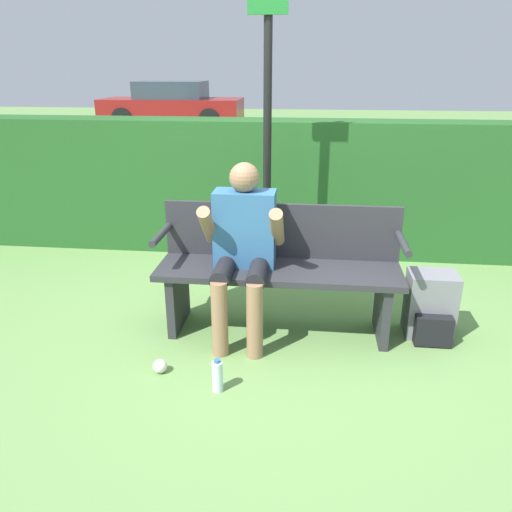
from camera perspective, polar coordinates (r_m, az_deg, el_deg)
The scene contains 9 objects.
ground_plane at distance 3.75m, azimuth 2.47°, elevation -8.44°, with size 40.00×40.00×0.00m, color #668E4C.
hedge_back at distance 5.17m, azimuth 4.00°, elevation 7.82°, with size 12.00×0.48×1.34m.
park_bench at distance 3.60m, azimuth 2.66°, elevation -1.30°, with size 1.73×0.49×0.91m.
person_seated at distance 3.44m, azimuth -1.49°, elevation 1.58°, with size 0.56×0.58×1.23m.
backpack at distance 3.80m, azimuth 19.31°, elevation -5.50°, with size 0.33×0.34×0.48m.
water_bottle at distance 3.08m, azimuth -4.42°, elevation -13.52°, with size 0.07×0.07×0.22m.
signpost at distance 4.28m, azimuth 1.31°, elevation 15.53°, with size 0.31×0.09×2.55m.
parked_car at distance 16.72m, azimuth -9.55°, elevation 16.64°, with size 4.38×1.90×1.39m.
litter_crumple at distance 3.32m, azimuth -10.92°, elevation -12.25°, with size 0.09×0.09×0.09m.
Camera 1 is at (0.20, -3.26, 1.84)m, focal length 35.00 mm.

